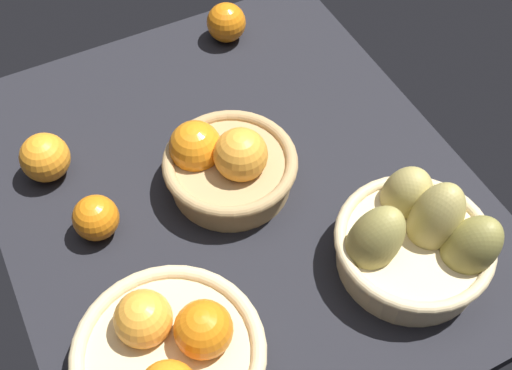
% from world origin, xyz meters
% --- Properties ---
extents(market_tray, '(0.84, 0.72, 0.03)m').
position_xyz_m(market_tray, '(0.00, 0.00, 0.01)').
color(market_tray, black).
rests_on(market_tray, ground).
extents(basket_center, '(0.21, 0.21, 0.12)m').
position_xyz_m(basket_center, '(0.02, 0.01, 0.08)').
color(basket_center, tan).
rests_on(basket_center, market_tray).
extents(basket_near_left_pears, '(0.23, 0.23, 0.15)m').
position_xyz_m(basket_near_left_pears, '(-0.23, -0.17, 0.08)').
color(basket_near_left_pears, '#D3BC8C').
rests_on(basket_near_left_pears, market_tray).
extents(basket_far_left, '(0.25, 0.25, 0.11)m').
position_xyz_m(basket_far_left, '(-0.22, 0.20, 0.07)').
color(basket_far_left, '#D3BC8C').
rests_on(basket_far_left, market_tray).
extents(loose_orange_front_gap, '(0.08, 0.08, 0.08)m').
position_xyz_m(loose_orange_front_gap, '(0.16, 0.25, 0.07)').
color(loose_orange_front_gap, orange).
rests_on(loose_orange_front_gap, market_tray).
extents(loose_orange_back_gap, '(0.07, 0.07, 0.07)m').
position_xyz_m(loose_orange_back_gap, '(0.33, -0.14, 0.07)').
color(loose_orange_back_gap, orange).
rests_on(loose_orange_back_gap, market_tray).
extents(loose_orange_side_gap, '(0.07, 0.07, 0.07)m').
position_xyz_m(loose_orange_side_gap, '(0.02, 0.22, 0.06)').
color(loose_orange_side_gap, orange).
rests_on(loose_orange_side_gap, market_tray).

